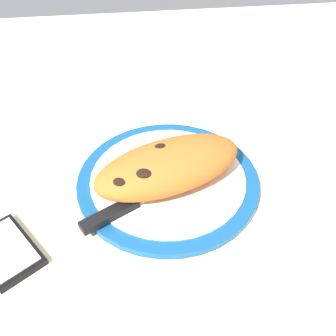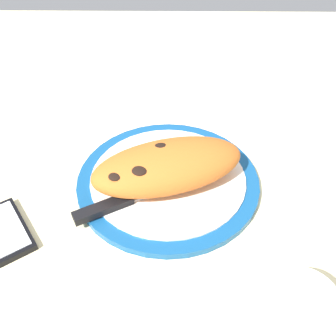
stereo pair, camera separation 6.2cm
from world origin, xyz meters
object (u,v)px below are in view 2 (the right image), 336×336
at_px(plate, 168,180).
at_px(water_glass, 297,317).
at_px(knife, 123,201).
at_px(fork, 167,147).
at_px(smartphone, 1,232).
at_px(calzone, 167,166).

xyz_separation_m(plate, water_glass, (-0.15, 0.25, 0.03)).
bearing_deg(knife, water_glass, 139.20).
relative_size(fork, smartphone, 1.21).
distance_m(plate, water_glass, 0.29).
xyz_separation_m(smartphone, water_glass, (-0.39, 0.14, 0.03)).
height_order(knife, water_glass, water_glass).
height_order(calzone, water_glass, same).
bearing_deg(plate, fork, -88.01).
relative_size(plate, water_glass, 3.65).
distance_m(plate, calzone, 0.04).
height_order(plate, smartphone, plate).
bearing_deg(calzone, knife, 36.41).
xyz_separation_m(plate, knife, (0.07, 0.06, 0.01)).
bearing_deg(water_glass, plate, -58.88).
bearing_deg(smartphone, knife, -163.97).
bearing_deg(knife, plate, -139.29).
height_order(plate, water_glass, water_glass).
xyz_separation_m(plate, calzone, (0.00, 0.01, 0.04)).
xyz_separation_m(knife, water_glass, (-0.22, 0.19, 0.02)).
bearing_deg(plate, knife, 40.71).
bearing_deg(calzone, smartphone, 22.43).
distance_m(calzone, water_glass, 0.28).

